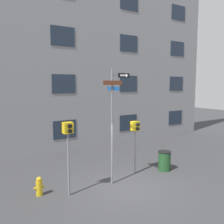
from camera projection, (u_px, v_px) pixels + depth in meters
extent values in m
plane|color=#38383A|center=(128.00, 188.00, 9.96)|extent=(60.00, 60.00, 0.00)
cube|color=gray|center=(61.00, 37.00, 14.71)|extent=(24.00, 0.60, 13.73)
cube|color=#1E2838|center=(65.00, 129.00, 15.07)|extent=(1.47, 0.03, 1.11)
cube|color=#1E2838|center=(128.00, 123.00, 17.69)|extent=(1.47, 0.03, 1.11)
cube|color=#1E2838|center=(175.00, 118.00, 20.31)|extent=(1.47, 0.03, 1.11)
cube|color=#1E2838|center=(64.00, 84.00, 14.75)|extent=(1.47, 0.03, 1.11)
cube|color=#1E2838|center=(129.00, 84.00, 17.37)|extent=(1.47, 0.03, 1.11)
cube|color=#1E2838|center=(176.00, 84.00, 19.99)|extent=(1.47, 0.03, 1.11)
cube|color=#1E2838|center=(63.00, 36.00, 14.44)|extent=(1.47, 0.03, 1.11)
cube|color=#1E2838|center=(129.00, 43.00, 17.06)|extent=(1.47, 0.03, 1.11)
cube|color=#1E2838|center=(177.00, 49.00, 19.68)|extent=(1.47, 0.03, 1.11)
cube|color=#1E2838|center=(129.00, 2.00, 16.75)|extent=(1.47, 0.03, 1.11)
cube|color=#1E2838|center=(178.00, 13.00, 19.37)|extent=(1.47, 0.03, 1.11)
cylinder|color=slate|center=(112.00, 127.00, 10.10)|extent=(0.09, 0.09, 4.73)
cube|color=slate|center=(118.00, 75.00, 10.02)|extent=(0.57, 0.05, 0.05)
cube|color=brown|center=(113.00, 83.00, 9.85)|extent=(0.89, 0.02, 0.17)
cube|color=#14478C|center=(113.00, 89.00, 9.96)|extent=(0.02, 0.84, 0.15)
cube|color=black|center=(124.00, 75.00, 10.16)|extent=(0.56, 0.02, 0.18)
cube|color=white|center=(123.00, 75.00, 10.13)|extent=(0.32, 0.01, 0.07)
cone|color=white|center=(127.00, 75.00, 10.24)|extent=(0.10, 0.14, 0.14)
cylinder|color=slate|center=(68.00, 165.00, 9.15)|extent=(0.08, 0.08, 2.35)
cube|color=gold|center=(68.00, 128.00, 8.99)|extent=(0.35, 0.26, 0.40)
cube|color=black|center=(66.00, 127.00, 9.10)|extent=(0.41, 0.02, 0.46)
cylinder|color=black|center=(70.00, 126.00, 8.82)|extent=(0.14, 0.12, 0.14)
cylinder|color=black|center=(70.00, 131.00, 8.84)|extent=(0.14, 0.12, 0.14)
cylinder|color=#EA4C14|center=(69.00, 126.00, 8.87)|extent=(0.11, 0.01, 0.11)
cylinder|color=slate|center=(135.00, 152.00, 11.45)|extent=(0.08, 0.08, 2.01)
cube|color=gold|center=(135.00, 126.00, 11.31)|extent=(0.36, 0.26, 0.42)
cube|color=black|center=(133.00, 125.00, 11.43)|extent=(0.42, 0.02, 0.48)
cylinder|color=black|center=(138.00, 124.00, 11.14)|extent=(0.15, 0.12, 0.15)
cylinder|color=black|center=(138.00, 129.00, 11.17)|extent=(0.15, 0.12, 0.15)
cylinder|color=#EA4C14|center=(137.00, 124.00, 11.19)|extent=(0.12, 0.01, 0.12)
cylinder|color=gold|center=(39.00, 188.00, 9.24)|extent=(0.24, 0.24, 0.55)
sphere|color=gold|center=(39.00, 179.00, 9.20)|extent=(0.20, 0.20, 0.20)
cylinder|color=gold|center=(35.00, 189.00, 9.15)|extent=(0.08, 0.08, 0.08)
cylinder|color=gold|center=(43.00, 187.00, 9.33)|extent=(0.08, 0.08, 0.08)
cylinder|color=#1E4723|center=(164.00, 161.00, 11.91)|extent=(0.58, 0.58, 0.89)
cylinder|color=black|center=(165.00, 152.00, 11.85)|extent=(0.62, 0.62, 0.04)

